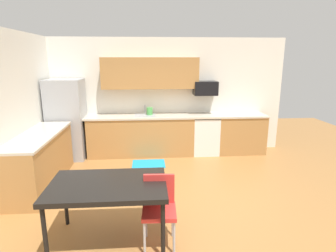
% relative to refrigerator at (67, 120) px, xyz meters
% --- Properties ---
extents(ground_plane, '(12.00, 12.00, 0.00)m').
position_rel_refrigerator_xyz_m(ground_plane, '(2.18, -2.22, -0.89)').
color(ground_plane, '#9E6B38').
extents(wall_back, '(5.80, 0.10, 2.70)m').
position_rel_refrigerator_xyz_m(wall_back, '(2.18, 0.43, 0.46)').
color(wall_back, white).
rests_on(wall_back, ground).
extents(cabinet_run_back, '(2.43, 0.60, 0.90)m').
position_rel_refrigerator_xyz_m(cabinet_run_back, '(1.64, 0.08, -0.44)').
color(cabinet_run_back, '#AD7A42').
rests_on(cabinet_run_back, ground).
extents(cabinet_run_back_right, '(1.12, 0.60, 0.90)m').
position_rel_refrigerator_xyz_m(cabinet_run_back_right, '(4.02, 0.08, -0.44)').
color(cabinet_run_back_right, '#AD7A42').
rests_on(cabinet_run_back_right, ground).
extents(cabinet_run_left, '(0.60, 2.00, 0.90)m').
position_rel_refrigerator_xyz_m(cabinet_run_left, '(-0.12, -1.42, -0.44)').
color(cabinet_run_left, '#AD7A42').
rests_on(cabinet_run_left, ground).
extents(countertop_back, '(4.80, 0.64, 0.04)m').
position_rel_refrigerator_xyz_m(countertop_back, '(2.18, 0.08, 0.03)').
color(countertop_back, beige).
rests_on(countertop_back, cabinet_run_back).
extents(countertop_left, '(0.64, 2.00, 0.04)m').
position_rel_refrigerator_xyz_m(countertop_left, '(-0.12, -1.42, 0.03)').
color(countertop_left, beige).
rests_on(countertop_left, cabinet_run_left).
extents(upper_cabinets_back, '(2.20, 0.34, 0.70)m').
position_rel_refrigerator_xyz_m(upper_cabinets_back, '(1.88, 0.21, 1.01)').
color(upper_cabinets_back, '#AD7A42').
extents(refrigerator, '(0.76, 0.70, 1.79)m').
position_rel_refrigerator_xyz_m(refrigerator, '(0.00, 0.00, 0.00)').
color(refrigerator, '#9EA0A5').
rests_on(refrigerator, ground).
extents(oven_range, '(0.60, 0.60, 0.91)m').
position_rel_refrigerator_xyz_m(oven_range, '(3.16, 0.08, -0.44)').
color(oven_range, white).
rests_on(oven_range, ground).
extents(microwave, '(0.54, 0.36, 0.32)m').
position_rel_refrigerator_xyz_m(microwave, '(3.16, 0.18, 0.66)').
color(microwave, black).
extents(sink_basin, '(0.48, 0.40, 0.14)m').
position_rel_refrigerator_xyz_m(sink_basin, '(1.75, 0.08, -0.01)').
color(sink_basin, '#A5A8AD').
rests_on(sink_basin, countertop_back).
extents(sink_faucet, '(0.02, 0.02, 0.24)m').
position_rel_refrigerator_xyz_m(sink_faucet, '(1.75, 0.26, 0.15)').
color(sink_faucet, '#B2B5BA').
rests_on(sink_faucet, countertop_back).
extents(dining_table, '(1.40, 0.90, 0.77)m').
position_rel_refrigerator_xyz_m(dining_table, '(1.31, -3.12, -0.19)').
color(dining_table, black).
rests_on(dining_table, ground).
extents(chair_near_table, '(0.42, 0.42, 0.85)m').
position_rel_refrigerator_xyz_m(chair_near_table, '(1.92, -3.20, -0.39)').
color(chair_near_table, red).
rests_on(chair_near_table, ground).
extents(floor_mat, '(0.70, 0.50, 0.01)m').
position_rel_refrigerator_xyz_m(floor_mat, '(1.81, -0.57, -0.89)').
color(floor_mat, '#198CBF').
rests_on(floor_mat, ground).
extents(kettle, '(0.14, 0.14, 0.20)m').
position_rel_refrigerator_xyz_m(kettle, '(1.85, 0.13, 0.13)').
color(kettle, '#4CA54C').
rests_on(kettle, countertop_back).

